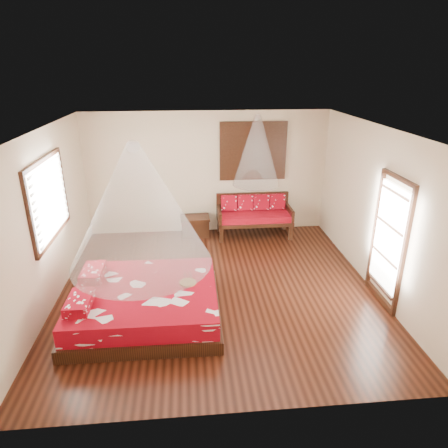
# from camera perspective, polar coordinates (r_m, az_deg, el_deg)

# --- Properties ---
(room) EXTENTS (5.54, 5.54, 2.84)m
(room) POSITION_cam_1_polar(r_m,az_deg,el_deg) (6.61, -1.01, 1.25)
(room) COLOR black
(room) RESTS_ON ground
(bed) EXTENTS (2.30, 2.09, 0.65)m
(bed) POSITION_cam_1_polar(r_m,az_deg,el_deg) (6.50, -11.27, -10.92)
(bed) COLOR black
(bed) RESTS_ON floor
(daybed) EXTENTS (1.70, 0.76, 0.94)m
(daybed) POSITION_cam_1_polar(r_m,az_deg,el_deg) (9.25, 4.29, 1.51)
(daybed) COLOR black
(daybed) RESTS_ON floor
(storage_chest) EXTENTS (0.67, 0.50, 0.46)m
(storage_chest) POSITION_cam_1_polar(r_m,az_deg,el_deg) (9.30, -4.14, -0.27)
(storage_chest) COLOR black
(storage_chest) RESTS_ON floor
(shutter_panel) EXTENTS (1.52, 0.06, 1.32)m
(shutter_panel) POSITION_cam_1_polar(r_m,az_deg,el_deg) (9.20, 4.18, 10.34)
(shutter_panel) COLOR black
(shutter_panel) RESTS_ON wall_back
(window_left) EXTENTS (0.10, 1.74, 1.34)m
(window_left) POSITION_cam_1_polar(r_m,az_deg,el_deg) (7.05, -23.73, 3.27)
(window_left) COLOR black
(window_left) RESTS_ON wall_left
(glazed_door) EXTENTS (0.08, 1.02, 2.16)m
(glazed_door) POSITION_cam_1_polar(r_m,az_deg,el_deg) (6.94, 22.40, -2.40)
(glazed_door) COLOR black
(glazed_door) RESTS_ON floor
(wine_tray) EXTENTS (0.26, 0.26, 0.21)m
(wine_tray) POSITION_cam_1_polar(r_m,az_deg,el_deg) (6.39, -5.22, -8.00)
(wine_tray) COLOR brown
(wine_tray) RESTS_ON bed
(mosquito_net_main) EXTENTS (2.09, 2.09, 1.80)m
(mosquito_net_main) POSITION_cam_1_polar(r_m,az_deg,el_deg) (5.80, -12.20, 2.48)
(mosquito_net_main) COLOR white
(mosquito_net_main) RESTS_ON ceiling
(mosquito_net_daybed) EXTENTS (1.02, 1.02, 1.50)m
(mosquito_net_daybed) POSITION_cam_1_polar(r_m,az_deg,el_deg) (8.73, 4.70, 10.37)
(mosquito_net_daybed) COLOR white
(mosquito_net_daybed) RESTS_ON ceiling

